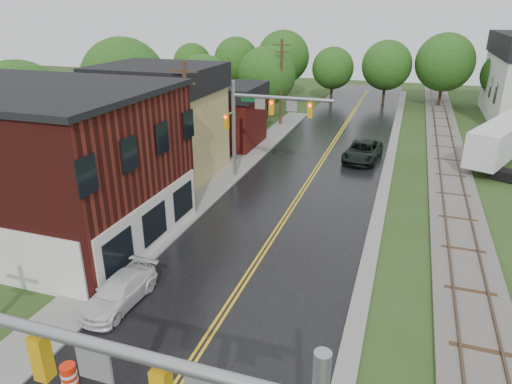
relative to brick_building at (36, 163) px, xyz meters
The scene contains 18 objects.
main_road 19.95m from the brick_building, 50.23° to the left, with size 10.00×90.00×0.02m, color black.
curb_right 27.15m from the brick_building, 48.20° to the left, with size 0.80×70.00×0.12m, color gray.
sidewalk_left 12.52m from the brick_building, 57.86° to the left, with size 2.40×50.00×0.12m, color gray.
brick_building is the anchor object (origin of this frame).
yellow_house 11.14m from the brick_building, 82.32° to the left, with size 8.00×7.00×6.40m, color tan.
darkred_building 20.25m from the brick_building, 82.92° to the left, with size 7.00×6.00×4.40m, color #3F0F0C.
railroad 30.36m from the brick_building, 41.66° to the left, with size 3.20×80.00×0.30m.
traffic_signal_far 15.03m from the brick_building, 53.08° to the left, with size 7.34×0.43×7.20m.
utility_pole_b 9.03m from the brick_building, 50.93° to the left, with size 1.80×0.28×9.00m.
utility_pole_c 29.56m from the brick_building, 78.91° to the left, with size 1.80×0.28×9.00m.
tree_left_a 10.14m from the brick_building, 136.87° to the left, with size 6.80×6.80×8.67m.
tree_left_b 17.80m from the brick_building, 107.61° to the left, with size 7.60×7.60×9.69m.
tree_left_c 24.94m from the brick_building, 93.14° to the left, with size 6.00×6.00×7.65m.
tree_left_e 31.12m from the brick_building, 83.29° to the left, with size 6.40×6.40×8.16m.
suv_dark 24.93m from the brick_building, 50.69° to the left, with size 2.61×5.67×1.57m, color black.
pickup_white 9.88m from the brick_building, 30.17° to the right, with size 1.70×4.17×1.21m, color silver.
semi_trailer 34.11m from the brick_building, 39.45° to the left, with size 6.39×10.79×3.49m.
construction_barrel 13.46m from the brick_building, 45.40° to the right, with size 0.52×0.52×0.93m, color red.
Camera 1 is at (6.38, -3.47, 12.02)m, focal length 32.00 mm.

